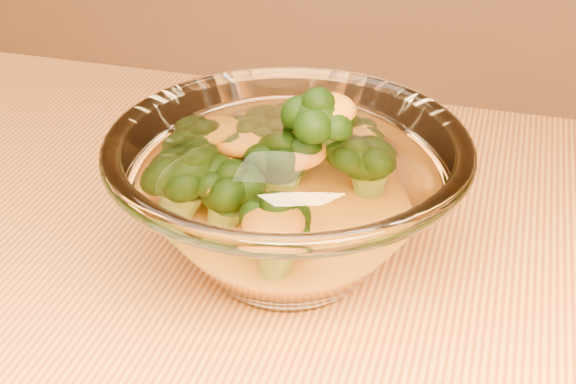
{
  "coord_description": "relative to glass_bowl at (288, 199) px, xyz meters",
  "views": [
    {
      "loc": [
        0.22,
        -0.29,
        1.07
      ],
      "look_at": [
        0.1,
        0.12,
        0.81
      ],
      "focal_mm": 50.0,
      "sensor_mm": 36.0,
      "label": 1
    }
  ],
  "objects": [
    {
      "name": "broccoli_heap",
      "position": [
        -0.01,
        0.01,
        0.01
      ],
      "size": [
        0.14,
        0.14,
        0.09
      ],
      "color": "black",
      "rests_on": "cheese_sauce"
    },
    {
      "name": "glass_bowl",
      "position": [
        0.0,
        0.0,
        0.0
      ],
      "size": [
        0.23,
        0.23,
        0.1
      ],
      "color": "white",
      "rests_on": "table"
    },
    {
      "name": "cheese_sauce",
      "position": [
        0.0,
        0.0,
        -0.02
      ],
      "size": [
        0.11,
        0.11,
        0.03
      ],
      "primitive_type": "ellipsoid",
      "color": "orange",
      "rests_on": "glass_bowl"
    }
  ]
}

